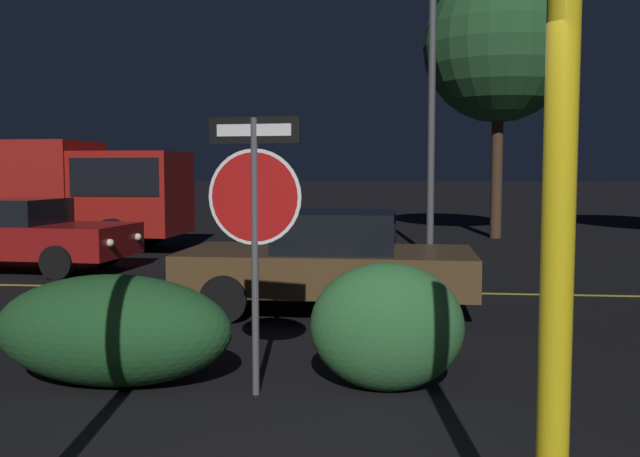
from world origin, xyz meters
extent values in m
cube|color=gold|center=(0.00, 7.55, 0.00)|extent=(34.30, 0.12, 0.01)
cylinder|color=#4C4C51|center=(-0.59, 2.25, 1.16)|extent=(0.06, 0.06, 2.33)
cylinder|color=white|center=(-0.59, 2.25, 1.68)|extent=(0.80, 0.09, 0.80)
cylinder|color=#B71414|center=(-0.59, 2.25, 1.68)|extent=(0.74, 0.09, 0.74)
cube|color=black|center=(-0.59, 2.25, 2.23)|extent=(0.77, 0.10, 0.22)
cube|color=white|center=(-0.59, 2.25, 2.23)|extent=(0.64, 0.10, 0.10)
cylinder|color=yellow|center=(1.26, -0.49, 1.41)|extent=(0.14, 0.14, 2.83)
ellipsoid|color=#1E4C23|center=(-1.90, 2.40, 0.49)|extent=(2.14, 1.05, 0.98)
ellipsoid|color=#2D6633|center=(0.51, 2.49, 0.56)|extent=(1.33, 0.79, 1.11)
cube|color=maroon|center=(-6.57, 9.22, 0.60)|extent=(4.39, 2.16, 0.60)
cube|color=black|center=(-6.69, 9.23, 1.13)|extent=(1.82, 1.72, 0.47)
cylinder|color=black|center=(-5.18, 10.02, 0.30)|extent=(0.61, 0.24, 0.60)
cylinder|color=black|center=(-5.31, 8.24, 0.30)|extent=(0.61, 0.24, 0.60)
sphere|color=#F4EFCC|center=(-4.37, 9.65, 0.63)|extent=(0.14, 0.14, 0.14)
sphere|color=#F4EFCC|center=(-4.45, 8.50, 0.63)|extent=(0.14, 0.14, 0.14)
cube|color=brown|center=(-0.32, 5.96, 0.56)|extent=(3.92, 2.00, 0.53)
cube|color=black|center=(-0.21, 5.96, 1.09)|extent=(1.58, 1.69, 0.52)
cylinder|color=black|center=(-1.54, 5.05, 0.30)|extent=(0.60, 0.21, 0.60)
cylinder|color=black|center=(-1.51, 6.91, 0.30)|extent=(0.60, 0.21, 0.60)
cylinder|color=black|center=(0.87, 5.01, 0.30)|extent=(0.60, 0.21, 0.60)
cylinder|color=black|center=(0.90, 6.87, 0.30)|extent=(0.60, 0.21, 0.60)
sphere|color=#F4EFCC|center=(-2.31, 5.39, 0.59)|extent=(0.14, 0.14, 0.14)
sphere|color=#F4EFCC|center=(-2.29, 6.60, 0.59)|extent=(0.14, 0.14, 0.14)
cube|color=maroon|center=(-5.63, 12.78, 1.37)|extent=(2.39, 2.20, 1.95)
cube|color=black|center=(-5.63, 12.78, 1.76)|extent=(2.16, 2.24, 0.86)
cube|color=maroon|center=(-8.68, 12.88, 1.50)|extent=(3.86, 2.39, 2.21)
cylinder|color=black|center=(-5.65, 13.87, 0.42)|extent=(0.85, 0.31, 0.84)
cylinder|color=black|center=(-5.72, 11.70, 0.42)|extent=(0.85, 0.31, 0.84)
cylinder|color=black|center=(-9.32, 13.99, 0.42)|extent=(0.85, 0.31, 0.84)
cylinder|color=#4C4C51|center=(1.34, 12.43, 3.31)|extent=(0.16, 0.16, 6.62)
cylinder|color=#422D1E|center=(3.40, 16.96, 1.92)|extent=(0.32, 0.32, 3.84)
sphere|color=#235128|center=(3.40, 16.96, 5.35)|extent=(4.20, 4.20, 4.20)
camera|label=1|loc=(0.58, -3.57, 1.89)|focal=40.00mm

